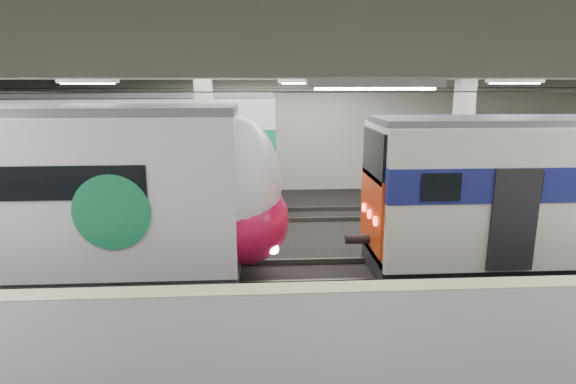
{
  "coord_description": "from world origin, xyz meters",
  "views": [
    {
      "loc": [
        -1.38,
        -11.74,
        4.99
      ],
      "look_at": [
        -0.6,
        1.0,
        2.0
      ],
      "focal_mm": 30.0,
      "sensor_mm": 36.0,
      "label": 1
    }
  ],
  "objects": [
    {
      "name": "modern_emu",
      "position": [
        -6.85,
        -0.0,
        2.16
      ],
      "size": [
        13.57,
        2.8,
        4.39
      ],
      "color": "silver",
      "rests_on": "ground"
    },
    {
      "name": "far_train",
      "position": [
        -8.0,
        5.5,
        2.35
      ],
      "size": [
        14.41,
        3.53,
        4.55
      ],
      "rotation": [
        0.0,
        0.0,
        0.04
      ],
      "color": "silver",
      "rests_on": "ground"
    },
    {
      "name": "station_hall",
      "position": [
        0.0,
        -1.74,
        3.24
      ],
      "size": [
        36.0,
        24.0,
        5.75
      ],
      "color": "black",
      "rests_on": "ground"
    }
  ]
}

